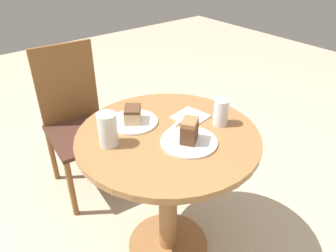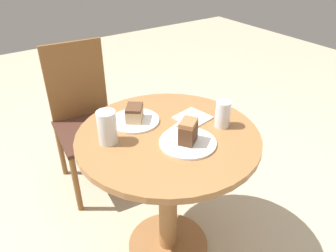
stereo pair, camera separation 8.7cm
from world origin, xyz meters
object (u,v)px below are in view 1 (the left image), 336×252
chair (78,121)px  plate_far (133,122)px  glass_lemonade (108,131)px  plate_near (189,142)px  cake_slice_far (133,114)px  cake_slice_near (189,131)px  glass_water (221,113)px

chair → plate_far: size_ratio=4.08×
glass_lemonade → plate_near: bearing=-36.7°
chair → glass_lemonade: 0.81m
plate_near → glass_lemonade: 0.34m
chair → cake_slice_far: chair is taller
plate_far → cake_slice_near: (0.09, -0.29, 0.06)m
plate_far → plate_near: bearing=-72.1°
chair → cake_slice_near: bearing=-76.8°
cake_slice_near → glass_water: bearing=6.9°
cake_slice_near → glass_water: 0.22m
glass_water → cake_slice_far: bearing=139.8°
chair → glass_water: chair is taller
cake_slice_near → glass_water: (0.22, 0.03, -0.01)m
glass_water → plate_far: bearing=139.8°
plate_near → glass_water: bearing=6.9°
plate_near → cake_slice_far: bearing=107.9°
plate_far → glass_lemonade: glass_lemonade is taller
plate_near → cake_slice_far: 0.31m
cake_slice_far → glass_water: (0.31, -0.26, 0.01)m
plate_far → cake_slice_far: cake_slice_far is taller
cake_slice_near → glass_lemonade: (-0.27, 0.20, 0.00)m
plate_far → cake_slice_far: 0.04m
chair → glass_water: (0.33, -0.90, 0.33)m
chair → cake_slice_far: (0.02, -0.63, 0.32)m
cake_slice_far → glass_lemonade: size_ratio=0.83×
chair → plate_far: 0.69m
cake_slice_far → glass_water: 0.41m
plate_far → cake_slice_far: (0.00, 0.00, 0.04)m
cake_slice_near → glass_water: size_ratio=0.85×
glass_lemonade → glass_water: glass_lemonade is taller
glass_water → chair: bearing=110.4°
plate_near → glass_water: (0.22, 0.03, 0.05)m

